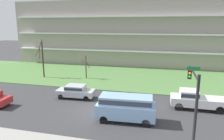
{
  "coord_description": "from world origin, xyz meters",
  "views": [
    {
      "loc": [
        6.41,
        -19.22,
        8.49
      ],
      "look_at": [
        0.13,
        6.0,
        2.84
      ],
      "focal_mm": 33.52,
      "sensor_mm": 36.0,
      "label": 1
    }
  ],
  "objects_px": {
    "tree_far_left": "(42,58)",
    "tree_left": "(86,66)",
    "sedan_silver_near_left": "(76,91)",
    "pickup_white_near_right": "(196,99)",
    "traffic_signal_mast": "(193,95)",
    "van_blue_center_left": "(126,106)"
  },
  "relations": [
    {
      "from": "tree_left",
      "to": "van_blue_center_left",
      "type": "height_order",
      "value": "tree_left"
    },
    {
      "from": "van_blue_center_left",
      "to": "tree_far_left",
      "type": "bearing_deg",
      "value": 138.81
    },
    {
      "from": "sedan_silver_near_left",
      "to": "traffic_signal_mast",
      "type": "xyz_separation_m",
      "value": [
        11.88,
        -7.45,
        3.0
      ]
    },
    {
      "from": "van_blue_center_left",
      "to": "pickup_white_near_right",
      "type": "xyz_separation_m",
      "value": [
        6.44,
        4.5,
        -0.38
      ]
    },
    {
      "from": "sedan_silver_near_left",
      "to": "pickup_white_near_right",
      "type": "bearing_deg",
      "value": 176.63
    },
    {
      "from": "tree_far_left",
      "to": "sedan_silver_near_left",
      "type": "xyz_separation_m",
      "value": [
        9.15,
        -7.89,
        -2.34
      ]
    },
    {
      "from": "pickup_white_near_right",
      "to": "traffic_signal_mast",
      "type": "bearing_deg",
      "value": 79.24
    },
    {
      "from": "tree_left",
      "to": "traffic_signal_mast",
      "type": "xyz_separation_m",
      "value": [
        13.99,
        -16.29,
        1.82
      ]
    },
    {
      "from": "van_blue_center_left",
      "to": "pickup_white_near_right",
      "type": "bearing_deg",
      "value": 31.6
    },
    {
      "from": "van_blue_center_left",
      "to": "pickup_white_near_right",
      "type": "height_order",
      "value": "van_blue_center_left"
    },
    {
      "from": "tree_far_left",
      "to": "tree_left",
      "type": "bearing_deg",
      "value": 7.62
    },
    {
      "from": "sedan_silver_near_left",
      "to": "pickup_white_near_right",
      "type": "xyz_separation_m",
      "value": [
        13.23,
        -0.0,
        0.14
      ]
    },
    {
      "from": "sedan_silver_near_left",
      "to": "pickup_white_near_right",
      "type": "height_order",
      "value": "pickup_white_near_right"
    },
    {
      "from": "van_blue_center_left",
      "to": "traffic_signal_mast",
      "type": "distance_m",
      "value": 6.38
    },
    {
      "from": "tree_left",
      "to": "traffic_signal_mast",
      "type": "height_order",
      "value": "traffic_signal_mast"
    },
    {
      "from": "tree_far_left",
      "to": "traffic_signal_mast",
      "type": "bearing_deg",
      "value": -36.12
    },
    {
      "from": "tree_far_left",
      "to": "tree_left",
      "type": "relative_size",
      "value": 1.59
    },
    {
      "from": "tree_far_left",
      "to": "traffic_signal_mast",
      "type": "xyz_separation_m",
      "value": [
        21.03,
        -15.35,
        0.66
      ]
    },
    {
      "from": "tree_far_left",
      "to": "tree_left",
      "type": "height_order",
      "value": "tree_far_left"
    },
    {
      "from": "van_blue_center_left",
      "to": "traffic_signal_mast",
      "type": "relative_size",
      "value": 0.94
    },
    {
      "from": "tree_far_left",
      "to": "van_blue_center_left",
      "type": "bearing_deg",
      "value": -37.85
    },
    {
      "from": "tree_far_left",
      "to": "van_blue_center_left",
      "type": "distance_m",
      "value": 20.28
    }
  ]
}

